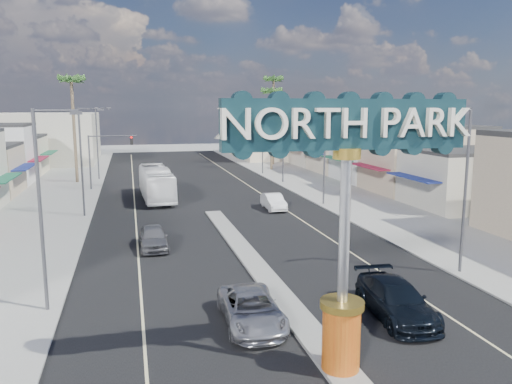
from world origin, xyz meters
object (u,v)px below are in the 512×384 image
streetlight_l_mid (83,156)px  palm_left_far (71,85)px  streetlight_r_near (463,183)px  traffic_signal_right (269,148)px  car_parked_left (153,237)px  city_bus (156,183)px  suv_left (251,309)px  palm_right_mid (272,95)px  streetlight_l_near (44,201)px  streetlight_l_far (98,139)px  car_parked_right (273,202)px  suv_right (396,300)px  streetlight_r_far (261,137)px  gateway_sign (345,204)px  streetlight_r_mid (323,151)px  palm_right_far (274,84)px  traffic_signal_left (107,151)px

streetlight_l_mid → palm_left_far: size_ratio=0.69×
streetlight_l_mid → streetlight_r_near: bearing=-43.8°
traffic_signal_right → car_parked_left: traffic_signal_right is taller
streetlight_r_near → city_bus: size_ratio=0.80×
traffic_signal_right → streetlight_l_mid: bearing=-144.5°
streetlight_l_mid → suv_left: bearing=-70.4°
palm_right_mid → city_bus: size_ratio=1.07×
streetlight_r_near → streetlight_l_near: bearing=180.0°
traffic_signal_right → palm_left_far: palm_left_far is taller
streetlight_l_far → car_parked_right: bearing=-55.1°
traffic_signal_right → palm_right_mid: (3.82, 12.01, 6.33)m
suv_right → streetlight_l_far: bearing=112.0°
streetlight_l_far → streetlight_r_far: 20.87m
streetlight_r_far → suv_right: 46.93m
palm_left_far → gateway_sign: bearing=-74.9°
streetlight_r_mid → palm_right_far: bearing=81.9°
streetlight_l_mid → streetlight_l_far: 22.00m
traffic_signal_left → suv_right: (13.39, -38.32, -3.49)m
gateway_sign → city_bus: (-4.31, 35.08, -4.35)m
traffic_signal_left → palm_left_far: 10.14m
streetlight_l_mid → suv_left: size_ratio=1.78×
streetlight_l_near → streetlight_l_mid: bearing=90.0°
streetlight_r_near → city_bus: bearing=118.6°
suv_right → palm_right_mid: bearing=84.6°
traffic_signal_right → streetlight_l_far: bearing=157.8°
palm_right_mid → palm_right_far: palm_right_far is taller
streetlight_l_near → streetlight_r_mid: size_ratio=1.00×
gateway_sign → palm_right_mid: palm_right_mid is taller
streetlight_r_near → palm_right_far: bearing=85.0°
car_parked_right → streetlight_r_mid: bearing=10.7°
palm_right_mid → suv_left: 52.71m
traffic_signal_left → streetlight_l_near: bearing=-92.1°
gateway_sign → suv_right: gateway_sign is taller
streetlight_l_mid → car_parked_left: bearing=-65.6°
traffic_signal_left → streetlight_r_far: 21.20m
gateway_sign → streetlight_r_far: size_ratio=1.02×
streetlight_l_near → streetlight_r_far: size_ratio=1.00×
streetlight_r_mid → car_parked_right: (-4.93, -0.83, -4.37)m
streetlight_l_far → city_bus: streetlight_l_far is taller
streetlight_l_mid → car_parked_left: streetlight_l_mid is taller
streetlight_r_mid → car_parked_right: bearing=-170.4°
streetlight_l_mid → streetlight_r_mid: 20.87m
suv_right → city_bus: bearing=109.7°
car_parked_left → city_bus: city_bus is taller
suv_right → car_parked_right: size_ratio=1.27×
traffic_signal_right → streetlight_r_far: 8.14m
streetlight_l_mid → palm_right_mid: bearing=48.0°
palm_right_far → car_parked_right: size_ratio=3.32×
car_parked_left → car_parked_right: 14.88m
traffic_signal_right → palm_right_far: 20.59m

